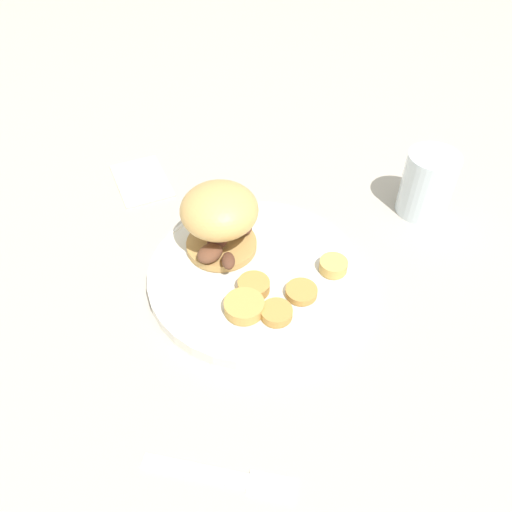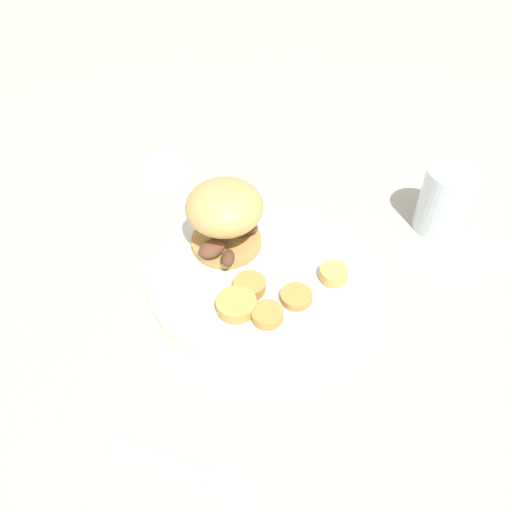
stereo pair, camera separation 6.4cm
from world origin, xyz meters
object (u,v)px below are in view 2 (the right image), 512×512
Objects in this scene: sandwich at (225,214)px; drinking_glass at (446,200)px; dinner_plate at (256,274)px; fork at (184,468)px.

drinking_glass is (0.32, -0.03, -0.03)m from sandwich.
fork is at bearing -122.43° from dinner_plate.
dinner_plate is 2.49× the size of sandwich.
drinking_glass is (0.44, 0.25, 0.05)m from fork.
dinner_plate reaches higher than fork.
dinner_plate is 0.27m from fork.
sandwich reaches higher than fork.
dinner_plate is 2.89× the size of drinking_glass.
sandwich is 0.85× the size of fork.
drinking_glass reaches higher than fork.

